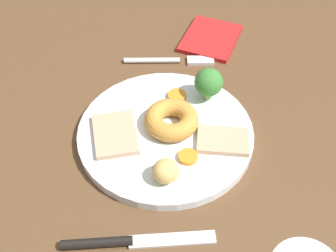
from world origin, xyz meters
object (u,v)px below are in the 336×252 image
object	(u,v)px
yorkshire_pudding	(171,120)
roast_potato_left	(166,171)
fork	(172,60)
knife	(125,242)
carrot_coin_front	(177,96)
meat_slice_main	(115,137)
broccoli_floret	(209,83)
carrot_coin_back	(188,157)
dinner_plate	(168,134)
folded_napkin	(211,38)
meat_slice_under	(223,142)

from	to	relation	value
yorkshire_pudding	roast_potato_left	distance (cm)	9.36
fork	knife	distance (cm)	34.63
roast_potato_left	carrot_coin_front	world-z (taller)	roast_potato_left
meat_slice_main	broccoli_floret	bearing A→B (deg)	126.13
broccoli_floret	knife	xyz separation A→B (cm)	(24.73, -9.29, -4.01)
carrot_coin_back	broccoli_floret	world-z (taller)	broccoli_floret
yorkshire_pudding	knife	bearing A→B (deg)	-12.95
carrot_coin_front	carrot_coin_back	world-z (taller)	same
dinner_plate	yorkshire_pudding	world-z (taller)	yorkshire_pudding
yorkshire_pudding	carrot_coin_front	bearing A→B (deg)	176.30
folded_napkin	carrot_coin_front	bearing A→B (deg)	-16.56
broccoli_floret	fork	world-z (taller)	broccoli_floret
dinner_plate	meat_slice_under	distance (cm)	8.11
meat_slice_main	carrot_coin_front	distance (cm)	12.22
meat_slice_main	roast_potato_left	xyz separation A→B (cm)	(6.36, 7.72, 1.13)
dinner_plate	roast_potato_left	distance (cm)	8.71
meat_slice_main	yorkshire_pudding	distance (cm)	8.38
carrot_coin_front	broccoli_floret	distance (cm)	5.43
dinner_plate	carrot_coin_back	bearing A→B (deg)	32.51
yorkshire_pudding	carrot_coin_front	distance (cm)	6.19
meat_slice_under	knife	bearing A→B (deg)	-36.84
folded_napkin	knife	bearing A→B (deg)	-13.11
fork	meat_slice_under	bearing A→B (deg)	-71.18
meat_slice_under	roast_potato_left	distance (cm)	9.94
roast_potato_left	folded_napkin	bearing A→B (deg)	170.43
carrot_coin_back	knife	world-z (taller)	carrot_coin_back
dinner_plate	knife	xyz separation A→B (cm)	(17.41, -3.81, -0.25)
carrot_coin_back	broccoli_floret	xyz separation A→B (cm)	(-12.17, 2.39, 2.74)
roast_potato_left	carrot_coin_back	world-z (taller)	roast_potato_left
meat_slice_main	meat_slice_under	world-z (taller)	same
yorkshire_pudding	folded_napkin	size ratio (longest dim) A/B	0.71
carrot_coin_back	dinner_plate	bearing A→B (deg)	-147.49
meat_slice_main	carrot_coin_front	xyz separation A→B (cm)	(-9.09, 8.17, -0.09)
carrot_coin_front	carrot_coin_back	size ratio (longest dim) A/B	1.05
dinner_plate	meat_slice_under	world-z (taller)	meat_slice_under
broccoli_floret	fork	size ratio (longest dim) A/B	0.35
carrot_coin_front	fork	xyz separation A→B (cm)	(-10.03, -1.45, -1.32)
meat_slice_main	broccoli_floret	distance (cm)	16.12
carrot_coin_front	broccoli_floret	bearing A→B (deg)	93.46
dinner_plate	meat_slice_main	size ratio (longest dim) A/B	3.13
carrot_coin_front	knife	xyz separation A→B (cm)	(24.45, -4.62, -1.26)
meat_slice_main	meat_slice_under	size ratio (longest dim) A/B	1.12
fork	folded_napkin	distance (cm)	9.29
dinner_plate	broccoli_floret	size ratio (longest dim) A/B	4.77
carrot_coin_back	knife	xyz separation A→B (cm)	(12.56, -6.90, -1.27)
carrot_coin_back	meat_slice_main	bearing A→B (deg)	-105.00
dinner_plate	fork	size ratio (longest dim) A/B	1.65
dinner_plate	carrot_coin_back	size ratio (longest dim) A/B	9.44
meat_slice_under	knife	world-z (taller)	meat_slice_under
meat_slice_under	carrot_coin_back	bearing A→B (deg)	-58.09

